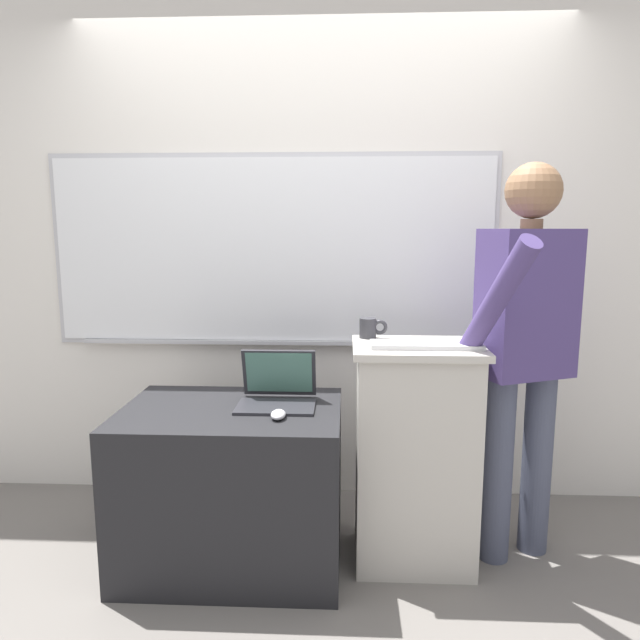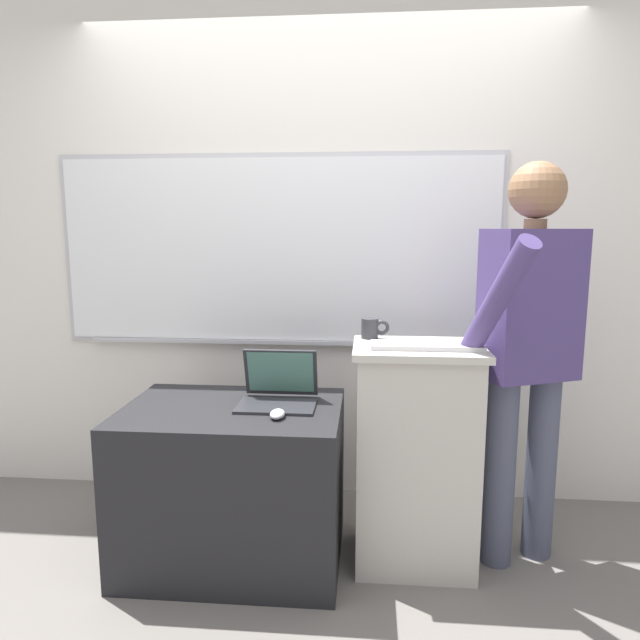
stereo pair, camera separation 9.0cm
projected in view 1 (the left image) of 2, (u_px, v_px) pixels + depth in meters
The scene contains 9 objects.
ground_plane at pixel (307, 625), 2.12m from camera, with size 30.00×30.00×0.00m, color slate.
back_wall at pixel (319, 232), 3.04m from camera, with size 6.40×0.17×2.88m.
lectern_podium at pixel (415, 454), 2.47m from camera, with size 0.55×0.41×0.97m.
side_desk at pixel (233, 485), 2.49m from camera, with size 0.94×0.66×0.70m.
person_presenter at pixel (525, 337), 2.42m from camera, with size 0.56×0.65×1.72m.
laptop at pixel (278, 388), 2.49m from camera, with size 0.33×0.28×0.23m.
wireless_keyboard at pixel (426, 345), 2.34m from camera, with size 0.46×0.14×0.02m.
computer_mouse_by_laptop at pixel (278, 415), 2.30m from camera, with size 0.06×0.10×0.03m.
coffee_mug at pixel (369, 328), 2.54m from camera, with size 0.12×0.07×0.09m.
Camera 1 is at (0.14, -1.90, 1.46)m, focal length 32.00 mm.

